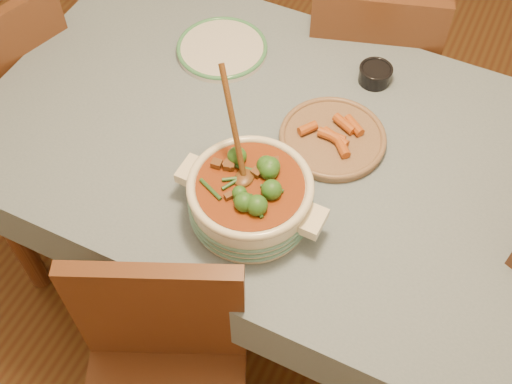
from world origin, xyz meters
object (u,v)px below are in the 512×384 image
condiment_bowl (375,73)px  chair_near (163,381)px  white_plate (222,49)px  chair_left (12,93)px  stew_casserole (250,195)px  chair_far (367,69)px  fried_plate (333,137)px  dining_table (267,155)px

condiment_bowl → chair_near: 1.08m
white_plate → chair_left: (-0.70, -0.29, -0.25)m
chair_near → chair_left: 1.20m
white_plate → condiment_bowl: condiment_bowl is taller
stew_casserole → condiment_bowl: 0.62m
white_plate → chair_far: (0.39, 0.37, -0.25)m
stew_casserole → fried_plate: stew_casserole is taller
dining_table → chair_near: size_ratio=1.83×
condiment_bowl → fried_plate: bearing=-95.2°
dining_table → white_plate: (-0.28, 0.25, 0.10)m
white_plate → chair_near: 1.03m
fried_plate → white_plate: bearing=156.9°
chair_near → fried_plate: bearing=54.7°
condiment_bowl → chair_left: bearing=-162.2°
condiment_bowl → fried_plate: 0.28m
stew_casserole → white_plate: bearing=124.3°
stew_casserole → chair_far: stew_casserole is taller
chair_far → chair_left: chair_left is taller
dining_table → white_plate: bearing=137.9°
white_plate → stew_casserole: bearing=-55.7°
condiment_bowl → chair_far: (-0.09, 0.28, -0.27)m
condiment_bowl → chair_near: (-0.17, -1.03, -0.27)m
dining_table → fried_plate: size_ratio=5.23×
stew_casserole → chair_near: (-0.05, -0.43, -0.32)m
chair_near → chair_left: (-1.00, 0.66, 0.00)m
condiment_bowl → chair_far: chair_far is taller
dining_table → chair_near: bearing=-87.8°
white_plate → chair_far: size_ratio=0.36×
stew_casserole → chair_near: size_ratio=0.44×
white_plate → chair_near: bearing=-72.1°
chair_near → chair_far: bearing=62.2°
condiment_bowl → white_plate: bearing=-169.6°
dining_table → white_plate: size_ratio=5.07×
stew_casserole → chair_far: 0.94m
white_plate → fried_plate: fried_plate is taller
dining_table → fried_plate: bearing=18.2°
dining_table → fried_plate: 0.22m
fried_plate → chair_near: size_ratio=0.35×
fried_plate → chair_far: chair_far is taller
condiment_bowl → chair_left: chair_left is taller
chair_left → condiment_bowl: bearing=124.2°
stew_casserole → dining_table: bearing=105.5°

